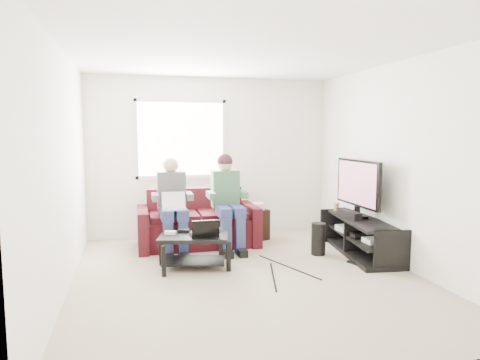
% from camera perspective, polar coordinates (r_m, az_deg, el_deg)
% --- Properties ---
extents(floor, '(4.50, 4.50, 0.00)m').
position_cam_1_polar(floor, '(5.23, 0.90, -12.68)').
color(floor, tan).
rests_on(floor, ground).
extents(ceiling, '(4.50, 4.50, 0.00)m').
position_cam_1_polar(ceiling, '(5.02, 0.96, 16.62)').
color(ceiling, white).
rests_on(ceiling, wall_back).
extents(wall_back, '(4.50, 0.00, 4.50)m').
position_cam_1_polar(wall_back, '(7.15, -3.84, 3.09)').
color(wall_back, white).
rests_on(wall_back, floor).
extents(wall_front, '(4.50, 0.00, 4.50)m').
position_cam_1_polar(wall_front, '(2.86, 12.89, -1.92)').
color(wall_front, white).
rests_on(wall_front, floor).
extents(wall_left, '(0.00, 4.50, 4.50)m').
position_cam_1_polar(wall_left, '(4.83, -22.59, 1.06)').
color(wall_left, white).
rests_on(wall_left, floor).
extents(wall_right, '(0.00, 4.50, 4.50)m').
position_cam_1_polar(wall_right, '(5.81, 20.32, 1.96)').
color(wall_right, white).
rests_on(wall_right, floor).
extents(window, '(1.48, 0.04, 1.28)m').
position_cam_1_polar(window, '(7.05, -7.85, 5.44)').
color(window, white).
rests_on(window, wall_back).
extents(sofa, '(1.79, 0.90, 0.84)m').
position_cam_1_polar(sofa, '(6.58, -5.68, -5.90)').
color(sofa, '#411012').
rests_on(sofa, floor).
extents(person_left, '(0.40, 0.71, 1.35)m').
position_cam_1_polar(person_left, '(6.15, -8.98, -2.78)').
color(person_left, navy).
rests_on(person_left, sofa).
extents(person_right, '(0.40, 0.71, 1.39)m').
position_cam_1_polar(person_right, '(6.28, -1.71, -1.95)').
color(person_right, navy).
rests_on(person_right, sofa).
extents(laptop_silver, '(0.32, 0.23, 0.24)m').
position_cam_1_polar(laptop_silver, '(5.94, -8.77, -3.32)').
color(laptop_silver, silver).
rests_on(laptop_silver, person_left).
extents(coffee_table, '(0.95, 0.71, 0.43)m').
position_cam_1_polar(coffee_table, '(5.46, -6.17, -8.47)').
color(coffee_table, black).
rests_on(coffee_table, floor).
extents(laptop_black, '(0.37, 0.28, 0.24)m').
position_cam_1_polar(laptop_black, '(5.34, -4.79, -6.20)').
color(laptop_black, black).
rests_on(laptop_black, coffee_table).
extents(controller_a, '(0.16, 0.13, 0.04)m').
position_cam_1_polar(controller_a, '(5.51, -9.27, -6.95)').
color(controller_a, silver).
rests_on(controller_a, coffee_table).
extents(controller_b, '(0.16, 0.13, 0.04)m').
position_cam_1_polar(controller_b, '(5.59, -7.47, -6.73)').
color(controller_b, black).
rests_on(controller_b, coffee_table).
extents(controller_c, '(0.16, 0.12, 0.04)m').
position_cam_1_polar(controller_c, '(5.62, -3.36, -6.62)').
color(controller_c, gray).
rests_on(controller_c, coffee_table).
extents(tv_stand, '(0.68, 1.62, 0.52)m').
position_cam_1_polar(tv_stand, '(6.25, 15.71, -7.52)').
color(tv_stand, black).
rests_on(tv_stand, floor).
extents(tv, '(0.12, 1.10, 0.81)m').
position_cam_1_polar(tv, '(6.20, 15.43, -0.61)').
color(tv, black).
rests_on(tv, tv_stand).
extents(soundbar, '(0.12, 0.50, 0.10)m').
position_cam_1_polar(soundbar, '(6.21, 14.37, -4.41)').
color(soundbar, black).
rests_on(soundbar, tv_stand).
extents(drink_cup, '(0.08, 0.08, 0.12)m').
position_cam_1_polar(drink_cup, '(6.70, 12.73, -3.49)').
color(drink_cup, olive).
rests_on(drink_cup, tv_stand).
extents(console_white, '(0.30, 0.22, 0.06)m').
position_cam_1_polar(console_white, '(5.90, 17.68, -7.68)').
color(console_white, silver).
rests_on(console_white, tv_stand).
extents(console_grey, '(0.34, 0.26, 0.08)m').
position_cam_1_polar(console_grey, '(6.49, 14.40, -6.23)').
color(console_grey, gray).
rests_on(console_grey, tv_stand).
extents(console_black, '(0.38, 0.30, 0.07)m').
position_cam_1_polar(console_black, '(6.19, 15.96, -6.93)').
color(console_black, black).
rests_on(console_black, tv_stand).
extents(subwoofer, '(0.20, 0.20, 0.45)m').
position_cam_1_polar(subwoofer, '(6.13, 10.41, -7.73)').
color(subwoofer, black).
rests_on(subwoofer, floor).
extents(keyboard_floor, '(0.27, 0.45, 0.02)m').
position_cam_1_polar(keyboard_floor, '(5.82, 16.04, -10.82)').
color(keyboard_floor, black).
rests_on(keyboard_floor, floor).
extents(end_table, '(0.33, 0.33, 0.58)m').
position_cam_1_polar(end_table, '(6.88, 2.14, -5.75)').
color(end_table, black).
rests_on(end_table, floor).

